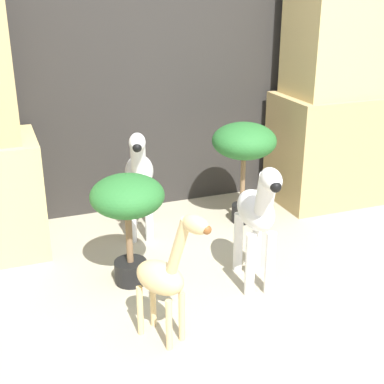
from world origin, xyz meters
name	(u,v)px	position (x,y,z in m)	size (l,w,h in m)	color
ground_plane	(276,349)	(0.00, 0.00, 0.00)	(14.00, 14.00, 0.00)	#B2A88E
wall_back	(151,38)	(0.00, 1.71, 1.10)	(6.40, 0.08, 2.20)	#2D2B28
rock_pillar_right	(342,92)	(1.20, 1.35, 0.75)	(0.84, 0.51, 1.61)	tan
zebra_right	(258,214)	(0.15, 0.49, 0.39)	(0.23, 0.49, 0.68)	white
zebra_left	(139,174)	(-0.23, 1.24, 0.39)	(0.26, 0.49, 0.68)	white
giraffe_figurine	(165,274)	(-0.41, 0.23, 0.32)	(0.27, 0.37, 0.63)	#E0C184
potted_palm_front	(244,145)	(0.42, 1.20, 0.51)	(0.39, 0.39, 0.64)	black
potted_palm_back	(128,205)	(-0.43, 0.74, 0.43)	(0.36, 0.36, 0.57)	black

